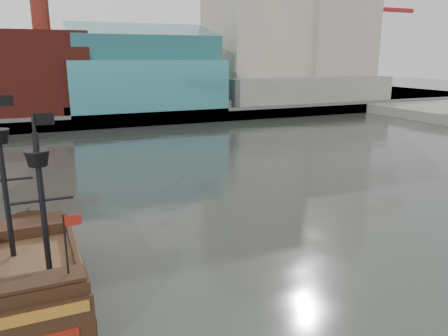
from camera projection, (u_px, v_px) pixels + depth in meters
name	position (u px, v px, depth m)	size (l,w,h in m)	color
ground	(272.00, 303.00, 23.15)	(400.00, 400.00, 0.00)	#2B2F29
promenade_far	(83.00, 106.00, 104.71)	(220.00, 60.00, 2.00)	slate
seawall	(101.00, 122.00, 78.41)	(220.00, 1.00, 2.60)	#4C4C49
skyline	(103.00, 0.00, 94.23)	(149.00, 45.00, 62.00)	#7F6B4C
crane_a	(376.00, 32.00, 121.49)	(22.50, 4.00, 32.25)	slate
crane_b	(376.00, 47.00, 134.95)	(19.10, 4.00, 26.25)	slate
pirate_ship	(33.00, 286.00, 22.76)	(5.12, 15.58, 11.61)	black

